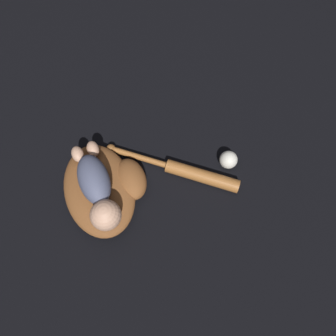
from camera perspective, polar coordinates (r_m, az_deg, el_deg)
ground_plane at (r=1.22m, az=-10.21°, el=-6.05°), size 6.00×6.00×0.00m
baseball_glove at (r=1.20m, az=-10.98°, el=-3.33°), size 0.41×0.34×0.09m
baby_figure at (r=1.11m, az=-12.26°, el=-3.51°), size 0.35×0.15×0.10m
baseball_bat at (r=1.22m, az=3.55°, el=-0.67°), size 0.42×0.37×0.05m
baseball at (r=1.25m, az=10.48°, el=1.43°), size 0.07×0.07×0.07m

